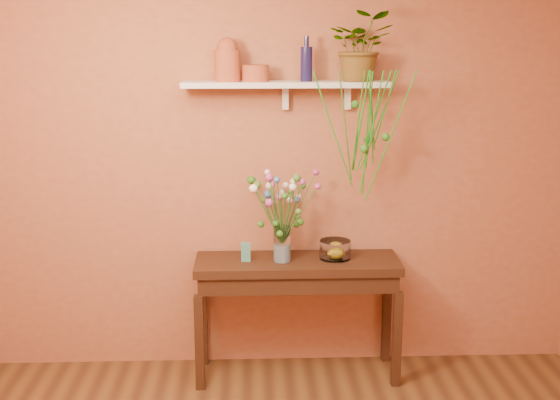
{
  "coord_description": "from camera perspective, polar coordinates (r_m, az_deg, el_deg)",
  "views": [
    {
      "loc": [
        -0.16,
        -2.68,
        2.24
      ],
      "look_at": [
        0.0,
        1.55,
        1.25
      ],
      "focal_mm": 46.28,
      "sensor_mm": 36.0,
      "label": 1
    }
  ],
  "objects": [
    {
      "name": "glass_vase",
      "position": [
        4.62,
        0.17,
        -3.7
      ],
      "size": [
        0.11,
        0.11,
        0.23
      ],
      "color": "white",
      "rests_on": "sideboard"
    },
    {
      "name": "terracotta_pot",
      "position": [
        4.53,
        -1.94,
        9.98
      ],
      "size": [
        0.18,
        0.18,
        0.1
      ],
      "primitive_type": "cylinder",
      "rotation": [
        0.0,
        0.0,
        0.08
      ],
      "color": "#B65531",
      "rests_on": "wall_shelf"
    },
    {
      "name": "room",
      "position": [
        2.83,
        1.22,
        -5.17
      ],
      "size": [
        4.04,
        4.04,
        2.7
      ],
      "color": "brown",
      "rests_on": "ground"
    },
    {
      "name": "carton",
      "position": [
        4.64,
        -2.72,
        -4.13
      ],
      "size": [
        0.06,
        0.04,
        0.12
      ],
      "primitive_type": "cube",
      "rotation": [
        0.0,
        0.0,
        -0.0
      ],
      "color": "teal",
      "rests_on": "sideboard"
    },
    {
      "name": "spider_plant",
      "position": [
        4.58,
        6.45,
        11.97
      ],
      "size": [
        0.42,
        0.38,
        0.43
      ],
      "primitive_type": "imported",
      "rotation": [
        0.0,
        0.0,
        -0.13
      ],
      "color": "#33761F",
      "rests_on": "wall_shelf"
    },
    {
      "name": "glass_bowl",
      "position": [
        4.7,
        4.37,
        -3.98
      ],
      "size": [
        0.2,
        0.2,
        0.12
      ],
      "color": "white",
      "rests_on": "sideboard"
    },
    {
      "name": "sideboard",
      "position": [
        4.72,
        1.37,
        -6.09
      ],
      "size": [
        1.32,
        0.42,
        0.8
      ],
      "color": "#361C10",
      "rests_on": "ground"
    },
    {
      "name": "plant_fronds",
      "position": [
        4.46,
        6.91,
        5.63
      ],
      "size": [
        0.63,
        0.38,
        0.83
      ],
      "color": "#33761F",
      "rests_on": "wall_shelf"
    },
    {
      "name": "terracotta_jug",
      "position": [
        4.53,
        -4.18,
        10.93
      ],
      "size": [
        0.19,
        0.19,
        0.27
      ],
      "color": "#B65531",
      "rests_on": "wall_shelf"
    },
    {
      "name": "blue_bottle",
      "position": [
        4.54,
        2.1,
        10.76
      ],
      "size": [
        0.09,
        0.09,
        0.27
      ],
      "color": "#181441",
      "rests_on": "wall_shelf"
    },
    {
      "name": "lemon",
      "position": [
        4.7,
        4.43,
        -4.13
      ],
      "size": [
        0.08,
        0.08,
        0.08
      ],
      "primitive_type": "sphere",
      "color": "yellow",
      "rests_on": "glass_bowl"
    },
    {
      "name": "bouquet",
      "position": [
        4.54,
        0.03,
        0.24
      ],
      "size": [
        0.46,
        0.44,
        0.48
      ],
      "color": "#386B28",
      "rests_on": "glass_vase"
    },
    {
      "name": "wall_shelf",
      "position": [
        4.57,
        0.61,
        9.09
      ],
      "size": [
        1.3,
        0.24,
        0.19
      ],
      "color": "white",
      "rests_on": "room"
    }
  ]
}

